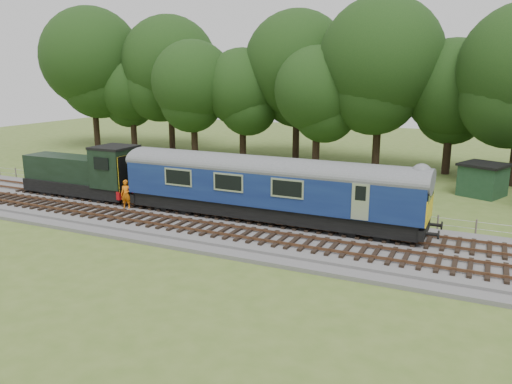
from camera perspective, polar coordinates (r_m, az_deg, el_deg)
The scene contains 10 objects.
ground at distance 29.61m, azimuth -4.72°, elevation -3.95°, with size 120.00×120.00×0.00m, color #4A6424.
ballast at distance 29.56m, azimuth -4.73°, elevation -3.63°, with size 70.00×7.00×0.35m, color #4C4C4F.
track_north at distance 30.66m, azimuth -3.44°, elevation -2.51°, with size 67.20×2.40×0.21m.
track_south at distance 28.18m, azimuth -6.36°, elevation -4.02°, with size 67.20×2.40×0.21m.
fence at distance 33.42m, azimuth -0.89°, elevation -1.87°, with size 64.00×0.12×1.00m, color #6B6054, non-canonical shape.
tree_line at distance 49.36m, azimuth 8.06°, elevation 3.03°, with size 70.00×8.00×18.00m, color black, non-canonical shape.
dmu_railcar at distance 28.94m, azimuth 1.31°, elevation 1.02°, with size 18.05×2.86×3.88m.
shunter_loco at distance 36.84m, azimuth -18.93°, elevation 1.99°, with size 8.91×2.60×3.38m.
worker at distance 32.93m, azimuth -14.63°, elevation -0.25°, with size 0.68×0.45×1.86m, color orange.
shed at distance 40.18m, azimuth 24.51°, elevation 1.32°, with size 3.88×3.88×2.42m.
Camera 1 is at (14.16, -24.46, 8.85)m, focal length 35.00 mm.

